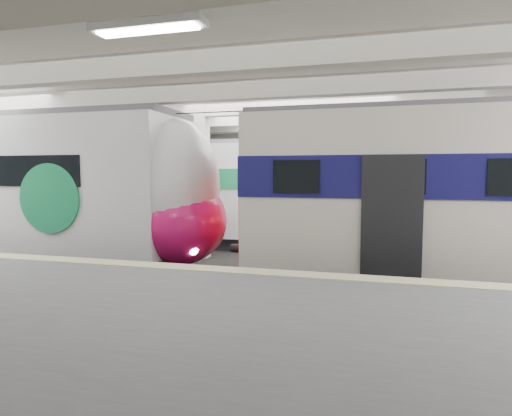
% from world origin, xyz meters
% --- Properties ---
extents(station_hall, '(36.00, 24.00, 5.75)m').
position_xyz_m(station_hall, '(0.00, -1.74, 3.24)').
color(station_hall, black).
rests_on(station_hall, ground).
extents(modern_emu, '(15.11, 3.12, 4.81)m').
position_xyz_m(modern_emu, '(-8.00, -0.00, 2.36)').
color(modern_emu, silver).
rests_on(modern_emu, ground).
extents(far_train, '(13.61, 2.98, 4.35)m').
position_xyz_m(far_train, '(-8.00, 5.50, 2.25)').
color(far_train, silver).
rests_on(far_train, ground).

